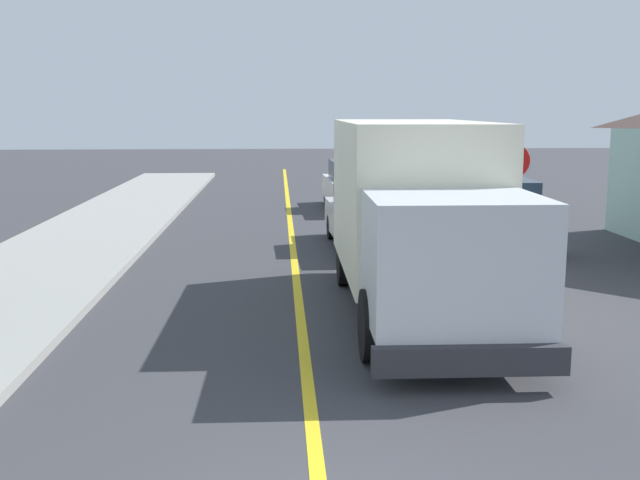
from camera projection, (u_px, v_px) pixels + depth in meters
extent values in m
cube|color=gold|center=(296.00, 278.00, 15.40)|extent=(0.16, 56.00, 0.01)
cube|color=#F2EDCC|center=(411.00, 196.00, 13.37)|extent=(2.44, 5.02, 2.60)
cube|color=silver|center=(453.00, 259.00, 10.00)|extent=(2.30, 2.02, 1.70)
cube|color=#1E2D3D|center=(471.00, 244.00, 9.05)|extent=(2.04, 0.10, 0.75)
cube|color=#2D2D33|center=(470.00, 361.00, 9.12)|extent=(2.40, 0.22, 0.36)
cylinder|color=black|center=(523.00, 323.00, 10.41)|extent=(0.31, 1.00, 1.00)
cylinder|color=black|center=(372.00, 325.00, 10.31)|extent=(0.31, 1.00, 1.00)
cylinder|color=black|center=(452.00, 259.00, 14.89)|extent=(0.31, 1.00, 1.00)
cylinder|color=black|center=(345.00, 260.00, 14.79)|extent=(0.31, 1.00, 1.00)
cube|color=#B7B7BC|center=(370.00, 222.00, 18.67)|extent=(1.96, 4.46, 0.76)
cube|color=#1E2D3D|center=(369.00, 193.00, 18.70)|extent=(1.65, 1.86, 0.64)
cylinder|color=black|center=(413.00, 245.00, 17.42)|extent=(0.24, 0.65, 0.64)
cylinder|color=black|center=(345.00, 246.00, 17.28)|extent=(0.24, 0.65, 0.64)
cylinder|color=black|center=(390.00, 226.00, 20.18)|extent=(0.24, 0.65, 0.64)
cylinder|color=black|center=(332.00, 227.00, 20.04)|extent=(0.24, 0.65, 0.64)
cube|color=silver|center=(354.00, 190.00, 25.89)|extent=(1.94, 4.45, 0.76)
cube|color=#1E2D3D|center=(354.00, 170.00, 25.91)|extent=(1.64, 1.85, 0.64)
cylinder|color=black|center=(384.00, 205.00, 24.63)|extent=(0.24, 0.65, 0.64)
cylinder|color=black|center=(336.00, 205.00, 24.49)|extent=(0.24, 0.65, 0.64)
cylinder|color=black|center=(371.00, 195.00, 27.39)|extent=(0.24, 0.65, 0.64)
cylinder|color=black|center=(327.00, 195.00, 27.26)|extent=(0.24, 0.65, 0.64)
cube|color=silver|center=(497.00, 219.00, 19.19)|extent=(1.94, 4.45, 0.76)
cube|color=#1E2D3D|center=(500.00, 192.00, 18.92)|extent=(1.64, 1.85, 0.64)
cylinder|color=black|center=(455.00, 224.00, 20.62)|extent=(0.24, 0.65, 0.64)
cylinder|color=black|center=(512.00, 223.00, 20.65)|extent=(0.24, 0.65, 0.64)
cylinder|color=black|center=(478.00, 241.00, 17.84)|extent=(0.24, 0.65, 0.64)
cylinder|color=black|center=(545.00, 241.00, 17.88)|extent=(0.24, 0.65, 0.64)
cylinder|color=gray|center=(512.00, 212.00, 17.21)|extent=(0.08, 0.08, 2.20)
cylinder|color=red|center=(513.00, 161.00, 17.04)|extent=(0.76, 0.03, 0.76)
cylinder|color=white|center=(513.00, 161.00, 17.06)|extent=(0.80, 0.02, 0.80)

